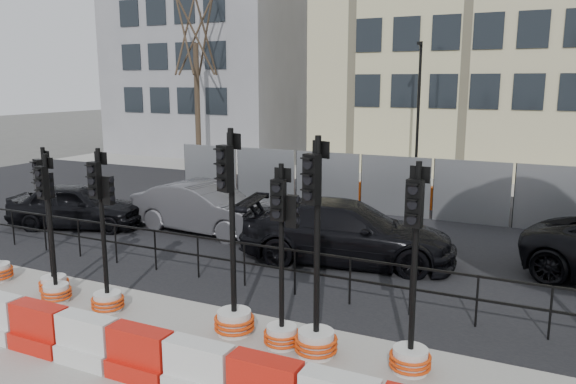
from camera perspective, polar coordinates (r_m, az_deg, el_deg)
The scene contains 20 objects.
ground at distance 11.44m, azimuth -7.47°, elevation -11.45°, with size 120.00×120.00×0.00m, color #51514C.
sidewalk_near at distance 9.33m, azimuth -18.04°, elevation -17.37°, with size 40.00×6.00×0.02m, color gray.
road at distance 17.41m, azimuth 5.18°, elevation -3.41°, with size 40.00×14.00×0.03m, color black.
sidewalk_far at distance 25.86m, azimuth 12.20°, elevation 1.18°, with size 40.00×4.00×0.02m, color gray.
building_grey at distance 36.73m, azimuth -7.41°, elevation 15.16°, with size 11.00×9.06×14.00m.
kerb_railing at distance 12.16m, azimuth -4.46°, elevation -6.55°, with size 18.00×0.04×1.00m.
heras_fencing at distance 19.92m, azimuth 6.64°, elevation 0.48°, with size 14.33×1.72×2.00m.
lamp_post_far at distance 24.41m, azimuth 13.09°, elevation 8.16°, with size 0.12×0.56×6.00m.
tree_bare_far at distance 29.66m, azimuth -9.40°, elevation 15.41°, with size 2.00×2.00×9.00m.
barrier_row at distance 9.29m, azimuth -17.30°, elevation -14.97°, with size 12.55×0.50×0.80m.
traffic_signal_b at distance 12.72m, azimuth -22.89°, elevation -6.39°, with size 0.61×0.61×3.09m.
traffic_signal_c at distance 12.28m, azimuth -22.67°, elevation -7.55°, with size 0.59×0.59×3.01m.
traffic_signal_d at distance 11.37m, azimuth -18.02°, elevation -7.98°, with size 0.63×0.63×3.19m.
traffic_signal_e at distance 9.94m, azimuth -5.61°, elevation -10.31°, with size 0.72×0.72×3.63m.
traffic_signal_f at distance 9.45m, azimuth -0.62°, elevation -11.48°, with size 0.61×0.61×3.11m.
traffic_signal_g at distance 9.18m, azimuth 2.83°, elevation -12.21°, with size 0.71×0.71×3.59m.
traffic_signal_h at distance 8.91m, azimuth 12.40°, elevation -13.69°, with size 0.64×0.64×3.27m.
car_a at distance 18.13m, azimuth -20.60°, elevation -1.31°, with size 4.35×2.82×1.38m, color black.
car_b at distance 16.62m, azimuth -8.44°, elevation -1.61°, with size 4.60×1.92×1.48m, color #434348.
car_c at distance 13.85m, azimuth 5.99°, elevation -4.05°, with size 5.54×3.03×1.52m, color black.
Camera 1 is at (5.84, -8.81, 4.38)m, focal length 35.00 mm.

